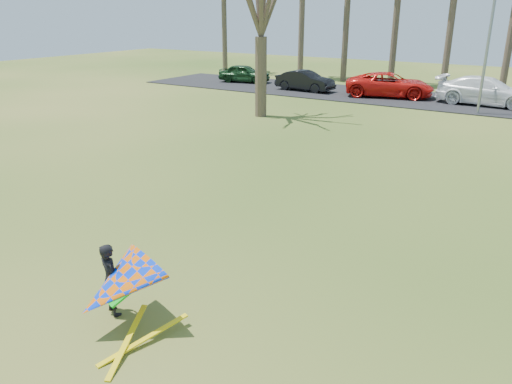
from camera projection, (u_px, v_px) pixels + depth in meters
The scene contains 8 objects.
ground at pixel (210, 261), 11.63m from camera, with size 100.00×100.00×0.00m, color #1D4B10.
parking_strip at pixel (452, 103), 31.40m from camera, with size 46.00×7.00×0.06m, color black.
streetlight at pixel (493, 31), 26.41m from camera, with size 2.28×0.18×8.00m.
car_0 at pixel (244, 73), 39.77m from camera, with size 1.64×4.08×1.39m, color #16381A.
car_1 at pixel (305, 81), 35.61m from camera, with size 1.49×4.27×1.41m, color black.
car_2 at pixel (390, 85), 33.08m from camera, with size 2.62×5.68×1.58m, color red.
car_3 at pixel (486, 91), 30.19m from camera, with size 2.33×5.74×1.67m, color white.
kite_flyer at pixel (116, 286), 8.96m from camera, with size 2.13×2.39×2.02m.
Camera 1 is at (6.49, -8.16, 5.50)m, focal length 35.00 mm.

